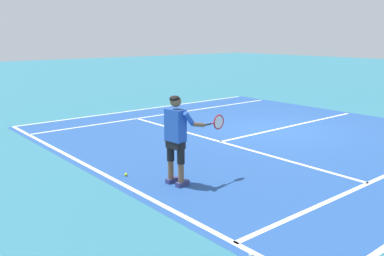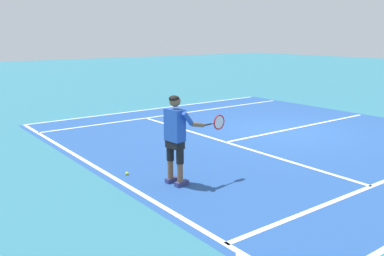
# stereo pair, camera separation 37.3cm
# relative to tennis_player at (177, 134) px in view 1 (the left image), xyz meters

# --- Properties ---
(ground_plane) EXTENTS (80.00, 80.00, 0.00)m
(ground_plane) POSITION_rel_tennis_player_xyz_m (-1.80, 5.14, -0.99)
(ground_plane) COLOR teal
(court_inner_surface) EXTENTS (10.98, 10.46, 0.00)m
(court_inner_surface) POSITION_rel_tennis_player_xyz_m (-1.80, 4.23, -0.99)
(court_inner_surface) COLOR #234C93
(court_inner_surface) RESTS_ON ground
(line_baseline) EXTENTS (10.98, 0.10, 0.01)m
(line_baseline) POSITION_rel_tennis_player_xyz_m (-1.80, -0.80, -0.99)
(line_baseline) COLOR white
(line_baseline) RESTS_ON ground
(line_service) EXTENTS (8.23, 0.10, 0.01)m
(line_service) POSITION_rel_tennis_player_xyz_m (-1.80, 2.86, -0.99)
(line_service) COLOR white
(line_service) RESTS_ON ground
(line_centre_service) EXTENTS (0.10, 6.40, 0.01)m
(line_centre_service) POSITION_rel_tennis_player_xyz_m (-1.80, 6.06, -0.99)
(line_centre_service) COLOR white
(line_centre_service) RESTS_ON ground
(line_singles_left) EXTENTS (0.10, 10.06, 0.01)m
(line_singles_left) POSITION_rel_tennis_player_xyz_m (-5.91, 4.23, -0.99)
(line_singles_left) COLOR white
(line_singles_left) RESTS_ON ground
(line_doubles_left) EXTENTS (0.10, 10.06, 0.01)m
(line_doubles_left) POSITION_rel_tennis_player_xyz_m (-7.29, 4.23, -0.99)
(line_doubles_left) COLOR white
(line_doubles_left) RESTS_ON ground
(tennis_player) EXTENTS (0.61, 1.16, 1.71)m
(tennis_player) POSITION_rel_tennis_player_xyz_m (0.00, 0.00, 0.00)
(tennis_player) COLOR navy
(tennis_player) RESTS_ON ground
(tennis_ball_near_feet) EXTENTS (0.07, 0.07, 0.07)m
(tennis_ball_near_feet) POSITION_rel_tennis_player_xyz_m (-1.04, -0.51, -0.96)
(tennis_ball_near_feet) COLOR #CCE02D
(tennis_ball_near_feet) RESTS_ON ground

